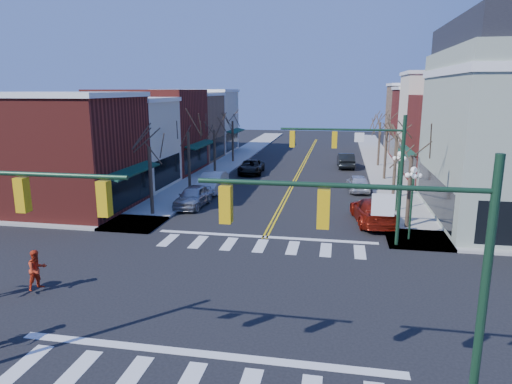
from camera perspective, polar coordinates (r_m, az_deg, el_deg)
The scene contains 31 objects.
ground at distance 19.88m, azimuth -2.60°, elevation -12.60°, with size 160.00×160.00×0.00m, color black.
sidewalk_left at distance 40.53m, azimuth -8.28°, elevation 0.57°, with size 3.50×70.00×0.15m, color #9E9B93.
sidewalk_right at distance 38.70m, azimuth 17.09°, elevation -0.44°, with size 3.50×70.00×0.15m, color #9E9B93.
bldg_left_brick_a at distance 35.51m, azimuth -23.25°, elevation 4.40°, with size 10.00×8.50×8.00m, color maroon.
bldg_left_stucco_a at distance 42.15m, azimuth -17.43°, elevation 5.65°, with size 10.00×7.00×7.50m, color beige.
bldg_left_brick_b at distance 49.27m, azimuth -13.14°, elevation 7.42°, with size 10.00×9.00×8.50m, color maroon.
bldg_left_tan at distance 56.93m, azimuth -9.80°, elevation 7.88°, with size 10.00×7.50×7.80m, color #936E51.
bldg_left_stucco_b at distance 64.23m, azimuth -7.41°, elevation 8.66°, with size 10.00×8.00×8.20m, color beige.
bldg_right_brick_a at distance 44.93m, azimuth 25.23°, elevation 5.75°, with size 10.00×8.50×8.00m, color maroon.
bldg_right_stucco at distance 52.36m, azimuth 23.24°, elevation 7.85°, with size 10.00×7.00×10.00m, color beige.
bldg_right_brick_b at distance 59.73m, azimuth 21.65°, elevation 7.73°, with size 10.00×8.00×8.50m, color maroon.
bldg_right_tan at distance 67.57m, azimuth 20.40°, elevation 8.52°, with size 10.00×8.00×9.00m, color #936E51.
traffic_mast_near_right at distance 10.87m, azimuth 17.43°, elevation -8.26°, with size 6.60×0.28×7.20m.
traffic_mast_far_right at distance 25.22m, azimuth 13.61°, elevation 3.71°, with size 6.60×0.28×7.20m.
lamppost_corner at distance 26.88m, azimuth 18.95°, elevation 0.13°, with size 0.36×0.36×4.33m.
lamppost_midblock at distance 33.21m, azimuth 17.39°, elevation 2.53°, with size 0.36×0.36×4.33m.
tree_left_a at distance 31.72m, azimuth -13.00°, elevation 1.26°, with size 0.24×0.24×4.76m, color #382B21.
tree_left_b at distance 39.05m, azimuth -8.38°, elevation 3.76°, with size 0.24×0.24×5.04m, color #382B21.
tree_left_c at distance 46.64m, azimuth -5.21°, elevation 4.98°, with size 0.24×0.24×4.55m, color #382B21.
tree_left_d at distance 54.31m, azimuth -2.93°, elevation 6.28°, with size 0.24×0.24×4.90m, color #382B21.
tree_right_a at distance 29.46m, azimuth 18.57°, elevation -0.09°, with size 0.24×0.24×4.62m, color #382B21.
tree_right_b at distance 37.21m, azimuth 16.97°, elevation 3.01°, with size 0.24×0.24×5.18m, color #382B21.
tree_right_c at distance 45.11m, azimuth 15.88°, elevation 4.46°, with size 0.24×0.24×4.83m, color #382B21.
tree_right_d at distance 53.01m, azimuth 15.12°, elevation 5.75°, with size 0.24×0.24×4.97m, color #382B21.
car_left_near at distance 33.99m, azimuth -7.85°, elevation -0.55°, with size 1.84×4.57×1.56m, color #A8A8AD.
car_left_mid at distance 38.78m, azimuth -5.48°, elevation 1.22°, with size 1.74×4.99×1.64m, color silver.
car_left_far at distance 47.05m, azimuth -0.59°, elevation 3.16°, with size 2.33×5.05×1.40m, color black.
car_right_near at distance 30.45m, azimuth 14.43°, elevation -2.29°, with size 2.32×5.70×1.66m, color maroon.
car_right_mid at distance 39.75m, azimuth 12.64°, elevation 1.13°, with size 1.73×4.30×1.46m, color silver.
car_right_far at distance 51.70m, azimuth 11.15°, elevation 3.90°, with size 1.71×4.90×1.62m, color black.
pedestrian_red_b at distance 21.71m, azimuth -25.70°, elevation -8.74°, with size 0.85×0.66×1.74m, color red.
Camera 1 is at (4.14, -17.49, 8.48)m, focal length 32.00 mm.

